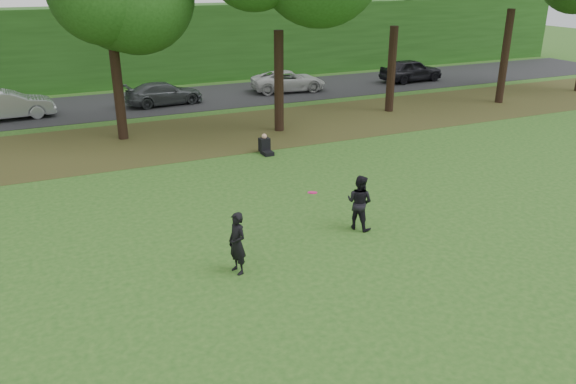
{
  "coord_description": "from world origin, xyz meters",
  "views": [
    {
      "loc": [
        -6.26,
        -11.54,
        7.09
      ],
      "look_at": [
        -0.25,
        1.82,
        1.3
      ],
      "focal_mm": 35.0,
      "sensor_mm": 36.0,
      "label": 1
    }
  ],
  "objects_px": {
    "player_left": "(237,243)",
    "player_right": "(359,202)",
    "seated_person": "(265,146)",
    "frisbee": "(312,193)"
  },
  "relations": [
    {
      "from": "player_left",
      "to": "frisbee",
      "type": "relative_size",
      "value": 4.23
    },
    {
      "from": "player_left",
      "to": "seated_person",
      "type": "bearing_deg",
      "value": 139.4
    },
    {
      "from": "player_right",
      "to": "frisbee",
      "type": "relative_size",
      "value": 4.32
    },
    {
      "from": "frisbee",
      "to": "player_right",
      "type": "bearing_deg",
      "value": 4.53
    },
    {
      "from": "player_right",
      "to": "frisbee",
      "type": "bearing_deg",
      "value": 63.0
    },
    {
      "from": "seated_person",
      "to": "frisbee",
      "type": "bearing_deg",
      "value": -105.24
    },
    {
      "from": "player_left",
      "to": "seated_person",
      "type": "height_order",
      "value": "player_left"
    },
    {
      "from": "player_left",
      "to": "player_right",
      "type": "height_order",
      "value": "player_right"
    },
    {
      "from": "player_right",
      "to": "frisbee",
      "type": "xyz_separation_m",
      "value": [
        -1.6,
        -0.13,
        0.61
      ]
    },
    {
      "from": "player_right",
      "to": "seated_person",
      "type": "xyz_separation_m",
      "value": [
        0.22,
        7.88,
        -0.51
      ]
    }
  ]
}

